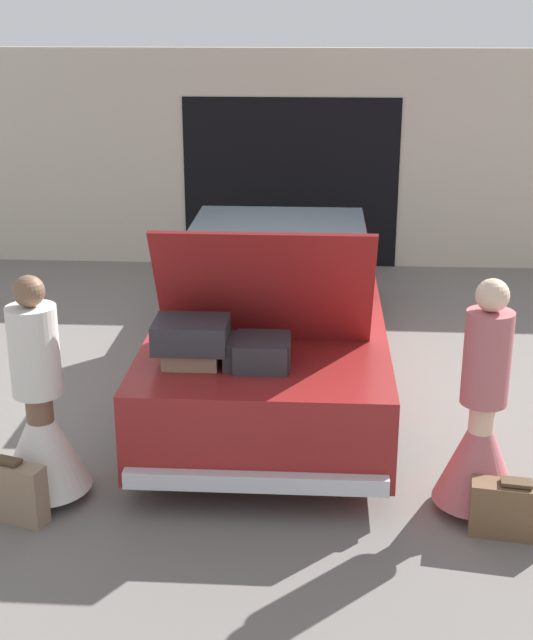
{
  "coord_description": "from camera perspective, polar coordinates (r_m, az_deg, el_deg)",
  "views": [
    {
      "loc": [
        0.4,
        -7.85,
        3.24
      ],
      "look_at": [
        0.0,
        -1.43,
        1.0
      ],
      "focal_mm": 50.0,
      "sensor_mm": 36.0,
      "label": 1
    }
  ],
  "objects": [
    {
      "name": "garage_wall_back",
      "position": [
        11.79,
        1.59,
        10.18
      ],
      "size": [
        12.0,
        0.14,
        2.8
      ],
      "color": "beige",
      "rests_on": "ground_plane"
    },
    {
      "name": "ground_plane",
      "position": [
        8.5,
        0.59,
        -3.19
      ],
      "size": [
        40.0,
        40.0,
        0.0
      ],
      "primitive_type": "plane",
      "color": "slate"
    },
    {
      "name": "suitcase_beside_left_person",
      "position": [
        6.28,
        -16.03,
        -10.47
      ],
      "size": [
        0.52,
        0.3,
        0.45
      ],
      "color": "#8C7259",
      "rests_on": "ground_plane"
    },
    {
      "name": "person_left",
      "position": [
        6.33,
        -14.25,
        -6.33
      ],
      "size": [
        0.64,
        0.64,
        1.62
      ],
      "rotation": [
        0.0,
        0.0,
        -1.81
      ],
      "color": "brown",
      "rests_on": "ground_plane"
    },
    {
      "name": "person_right",
      "position": [
        6.14,
        13.54,
        -6.94
      ],
      "size": [
        0.59,
        0.59,
        1.65
      ],
      "rotation": [
        0.0,
        0.0,
        1.46
      ],
      "color": "beige",
      "rests_on": "ground_plane"
    },
    {
      "name": "car",
      "position": [
        8.29,
        0.58,
        0.73
      ],
      "size": [
        1.9,
        5.29,
        1.81
      ],
      "color": "maroon",
      "rests_on": "ground_plane"
    },
    {
      "name": "suitcase_beside_right_person",
      "position": [
        6.1,
        15.55,
        -11.62
      ],
      "size": [
        0.58,
        0.27,
        0.4
      ],
      "color": "brown",
      "rests_on": "ground_plane"
    }
  ]
}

